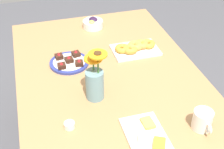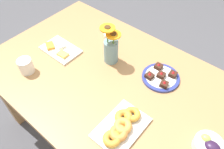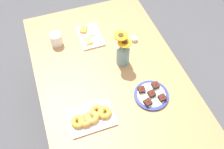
{
  "view_description": "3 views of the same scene",
  "coord_description": "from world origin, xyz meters",
  "px_view_note": "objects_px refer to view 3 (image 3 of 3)",
  "views": [
    {
      "loc": [
        1.28,
        -0.37,
        1.77
      ],
      "look_at": [
        0.0,
        0.0,
        0.78
      ],
      "focal_mm": 50.0,
      "sensor_mm": 36.0,
      "label": 1
    },
    {
      "loc": [
        -0.55,
        0.65,
        1.74
      ],
      "look_at": [
        0.0,
        0.0,
        0.78
      ],
      "focal_mm": 35.0,
      "sensor_mm": 36.0,
      "label": 2
    },
    {
      "loc": [
        -0.93,
        0.33,
        2.14
      ],
      "look_at": [
        0.0,
        0.0,
        0.78
      ],
      "focal_mm": 40.0,
      "sensor_mm": 36.0,
      "label": 3
    }
  ],
  "objects_px": {
    "cheese_platter": "(90,35)",
    "flower_vase": "(123,53)",
    "dining_table": "(112,85)",
    "jam_cup_honey": "(134,39)",
    "coffee_mug": "(56,39)",
    "croissant_platter": "(91,117)",
    "dessert_plate": "(151,95)"
  },
  "relations": [
    {
      "from": "jam_cup_honey",
      "to": "croissant_platter",
      "type": "bearing_deg",
      "value": 136.6
    },
    {
      "from": "dining_table",
      "to": "dessert_plate",
      "type": "xyz_separation_m",
      "value": [
        -0.22,
        -0.19,
        0.1
      ]
    },
    {
      "from": "jam_cup_honey",
      "to": "flower_vase",
      "type": "relative_size",
      "value": 0.18
    },
    {
      "from": "croissant_platter",
      "to": "jam_cup_honey",
      "type": "distance_m",
      "value": 0.73
    },
    {
      "from": "flower_vase",
      "to": "coffee_mug",
      "type": "bearing_deg",
      "value": 50.38
    },
    {
      "from": "coffee_mug",
      "to": "croissant_platter",
      "type": "relative_size",
      "value": 0.43
    },
    {
      "from": "coffee_mug",
      "to": "jam_cup_honey",
      "type": "height_order",
      "value": "coffee_mug"
    },
    {
      "from": "croissant_platter",
      "to": "flower_vase",
      "type": "distance_m",
      "value": 0.5
    },
    {
      "from": "coffee_mug",
      "to": "flower_vase",
      "type": "height_order",
      "value": "flower_vase"
    },
    {
      "from": "dining_table",
      "to": "cheese_platter",
      "type": "height_order",
      "value": "cheese_platter"
    },
    {
      "from": "coffee_mug",
      "to": "cheese_platter",
      "type": "distance_m",
      "value": 0.26
    },
    {
      "from": "dining_table",
      "to": "flower_vase",
      "type": "bearing_deg",
      "value": -47.53
    },
    {
      "from": "dessert_plate",
      "to": "flower_vase",
      "type": "distance_m",
      "value": 0.35
    },
    {
      "from": "croissant_platter",
      "to": "dessert_plate",
      "type": "height_order",
      "value": "dessert_plate"
    },
    {
      "from": "cheese_platter",
      "to": "flower_vase",
      "type": "xyz_separation_m",
      "value": [
        -0.33,
        -0.15,
        0.08
      ]
    },
    {
      "from": "dining_table",
      "to": "jam_cup_honey",
      "type": "distance_m",
      "value": 0.41
    },
    {
      "from": "coffee_mug",
      "to": "flower_vase",
      "type": "bearing_deg",
      "value": -129.62
    },
    {
      "from": "dining_table",
      "to": "coffee_mug",
      "type": "relative_size",
      "value": 13.12
    },
    {
      "from": "croissant_platter",
      "to": "flower_vase",
      "type": "bearing_deg",
      "value": -43.55
    },
    {
      "from": "croissant_platter",
      "to": "cheese_platter",
      "type": "bearing_deg",
      "value": -15.38
    },
    {
      "from": "cheese_platter",
      "to": "jam_cup_honey",
      "type": "height_order",
      "value": "cheese_platter"
    },
    {
      "from": "cheese_platter",
      "to": "coffee_mug",
      "type": "bearing_deg",
      "value": 87.89
    },
    {
      "from": "jam_cup_honey",
      "to": "flower_vase",
      "type": "bearing_deg",
      "value": 136.91
    },
    {
      "from": "jam_cup_honey",
      "to": "cheese_platter",
      "type": "bearing_deg",
      "value": 63.69
    },
    {
      "from": "cheese_platter",
      "to": "flower_vase",
      "type": "bearing_deg",
      "value": -155.25
    },
    {
      "from": "coffee_mug",
      "to": "dining_table",
      "type": "bearing_deg",
      "value": -146.98
    },
    {
      "from": "jam_cup_honey",
      "to": "flower_vase",
      "type": "height_order",
      "value": "flower_vase"
    },
    {
      "from": "dining_table",
      "to": "coffee_mug",
      "type": "xyz_separation_m",
      "value": [
        0.44,
        0.29,
        0.13
      ]
    },
    {
      "from": "coffee_mug",
      "to": "croissant_platter",
      "type": "distance_m",
      "value": 0.69
    },
    {
      "from": "cheese_platter",
      "to": "dining_table",
      "type": "bearing_deg",
      "value": -175.65
    },
    {
      "from": "cheese_platter",
      "to": "croissant_platter",
      "type": "height_order",
      "value": "croissant_platter"
    },
    {
      "from": "cheese_platter",
      "to": "dessert_plate",
      "type": "relative_size",
      "value": 1.15
    }
  ]
}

